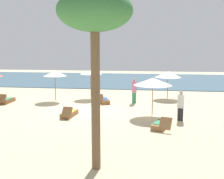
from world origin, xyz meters
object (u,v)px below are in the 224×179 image
at_px(lounger_2, 69,114).
at_px(umbrella_1, 55,73).
at_px(lounger_6, 161,125).
at_px(palm_2, 95,16).
at_px(lounger_0, 104,101).
at_px(umbrella_0, 153,82).
at_px(umbrella_3, 168,74).
at_px(person_0, 181,106).
at_px(umbrella_2, 91,72).
at_px(person_1, 134,90).
at_px(lounger_1, 7,101).

bearing_deg(lounger_2, umbrella_1, 118.21).
relative_size(lounger_2, lounger_6, 0.97).
relative_size(umbrella_1, palm_2, 0.39).
bearing_deg(lounger_0, umbrella_0, -42.94).
distance_m(umbrella_0, lounger_6, 3.20).
xyz_separation_m(umbrella_3, palm_2, (-3.24, -13.41, 3.13)).
bearing_deg(person_0, umbrella_2, 136.99).
bearing_deg(person_1, umbrella_1, 179.10).
xyz_separation_m(umbrella_3, lounger_0, (-4.82, -2.61, -1.77)).
relative_size(umbrella_2, lounger_6, 1.27).
height_order(lounger_1, lounger_6, lounger_1).
height_order(lounger_0, lounger_6, lounger_0).
bearing_deg(lounger_6, lounger_1, 156.48).
bearing_deg(umbrella_0, lounger_0, 137.06).
height_order(umbrella_2, lounger_0, umbrella_2).
bearing_deg(umbrella_0, palm_2, -104.60).
distance_m(umbrella_0, person_0, 2.18).
distance_m(umbrella_3, lounger_2, 9.38).
bearing_deg(person_0, lounger_2, -179.65).
bearing_deg(lounger_6, palm_2, -115.54).
bearing_deg(umbrella_2, umbrella_0, -46.47).
xyz_separation_m(umbrella_1, umbrella_3, (8.69, 2.16, -0.16)).
relative_size(umbrella_2, lounger_1, 1.37).
relative_size(umbrella_0, palm_2, 0.39).
distance_m(umbrella_3, lounger_1, 12.63).
xyz_separation_m(lounger_2, person_0, (6.48, 0.04, 0.67)).
xyz_separation_m(lounger_1, person_1, (9.40, 1.33, 0.76)).
xyz_separation_m(person_0, palm_2, (-3.53, -6.64, 4.23)).
bearing_deg(lounger_1, umbrella_2, 26.23).
height_order(lounger_0, palm_2, palm_2).
height_order(umbrella_3, lounger_6, umbrella_3).
relative_size(lounger_0, lounger_1, 1.06).
height_order(lounger_0, lounger_2, lounger_0).
bearing_deg(umbrella_2, palm_2, -76.93).
relative_size(lounger_1, palm_2, 0.28).
distance_m(lounger_0, person_1, 2.38).
bearing_deg(person_1, person_0, -57.59).
relative_size(umbrella_0, lounger_1, 1.39).
relative_size(lounger_0, lounger_2, 1.01).
bearing_deg(umbrella_0, lounger_2, -169.44).
distance_m(lounger_2, person_1, 5.86).
bearing_deg(lounger_0, umbrella_1, 173.43).
height_order(lounger_1, person_0, person_0).
bearing_deg(umbrella_2, person_0, -43.01).
distance_m(umbrella_0, umbrella_2, 7.12).
xyz_separation_m(lounger_6, person_1, (-1.72, 6.17, 0.76)).
distance_m(lounger_1, palm_2, 14.03).
distance_m(umbrella_3, lounger_6, 8.66).
bearing_deg(umbrella_3, lounger_2, -132.30).
xyz_separation_m(umbrella_0, umbrella_2, (-4.90, 5.16, 0.02)).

